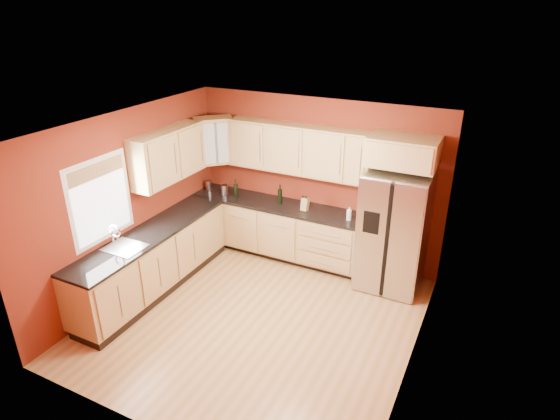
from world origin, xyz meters
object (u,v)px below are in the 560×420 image
at_px(refrigerator, 393,231).
at_px(canister_left, 209,185).
at_px(wine_bottle_a, 280,194).
at_px(soap_dispenser, 349,214).
at_px(knife_block, 305,204).

bearing_deg(refrigerator, canister_left, 178.84).
height_order(wine_bottle_a, soap_dispenser, wine_bottle_a).
height_order(wine_bottle_a, knife_block, wine_bottle_a).
bearing_deg(wine_bottle_a, refrigerator, -3.24).
relative_size(refrigerator, canister_left, 10.16).
relative_size(refrigerator, soap_dispenser, 8.64).
bearing_deg(wine_bottle_a, knife_block, -9.08).
bearing_deg(knife_block, refrigerator, 4.06).
distance_m(refrigerator, knife_block, 1.40).
height_order(canister_left, knife_block, knife_block).
height_order(canister_left, wine_bottle_a, wine_bottle_a).
xyz_separation_m(canister_left, wine_bottle_a, (1.34, 0.04, 0.07)).
xyz_separation_m(refrigerator, canister_left, (-3.20, 0.06, 0.12)).
height_order(refrigerator, canister_left, refrigerator).
xyz_separation_m(wine_bottle_a, knife_block, (0.47, -0.07, -0.06)).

